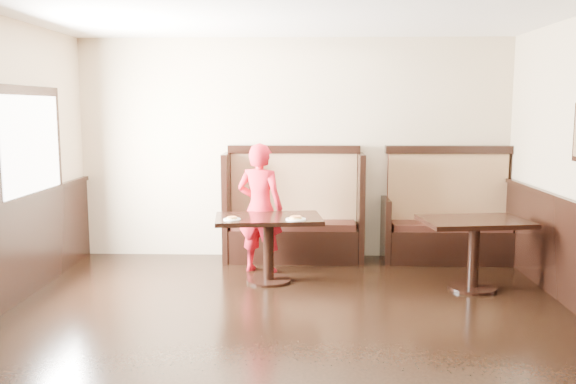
{
  "coord_description": "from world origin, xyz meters",
  "views": [
    {
      "loc": [
        0.16,
        -4.32,
        1.93
      ],
      "look_at": [
        -0.04,
        2.35,
        1.0
      ],
      "focal_mm": 38.0,
      "sensor_mm": 36.0,
      "label": 1
    }
  ],
  "objects_px": {
    "table_main": "(268,232)",
    "child": "(260,208)",
    "booth_main": "(294,219)",
    "table_neighbor": "(474,237)",
    "booth_neighbor": "(448,223)"
  },
  "relations": [
    {
      "from": "table_main",
      "to": "child",
      "type": "bearing_deg",
      "value": 99.63
    },
    {
      "from": "booth_main",
      "to": "table_main",
      "type": "xyz_separation_m",
      "value": [
        -0.26,
        -1.02,
        0.04
      ]
    },
    {
      "from": "booth_main",
      "to": "table_neighbor",
      "type": "height_order",
      "value": "booth_main"
    },
    {
      "from": "booth_main",
      "to": "table_main",
      "type": "height_order",
      "value": "booth_main"
    },
    {
      "from": "table_main",
      "to": "booth_main",
      "type": "bearing_deg",
      "value": 69.31
    },
    {
      "from": "table_neighbor",
      "to": "child",
      "type": "bearing_deg",
      "value": 156.51
    },
    {
      "from": "booth_main",
      "to": "table_neighbor",
      "type": "relative_size",
      "value": 1.48
    },
    {
      "from": "table_main",
      "to": "table_neighbor",
      "type": "height_order",
      "value": "table_neighbor"
    },
    {
      "from": "booth_main",
      "to": "booth_neighbor",
      "type": "distance_m",
      "value": 1.95
    },
    {
      "from": "table_main",
      "to": "booth_neighbor",
      "type": "bearing_deg",
      "value": 18.23
    },
    {
      "from": "booth_neighbor",
      "to": "child",
      "type": "xyz_separation_m",
      "value": [
        -2.33,
        -0.6,
        0.28
      ]
    },
    {
      "from": "table_main",
      "to": "table_neighbor",
      "type": "bearing_deg",
      "value": -12.18
    },
    {
      "from": "table_neighbor",
      "to": "child",
      "type": "distance_m",
      "value": 2.42
    },
    {
      "from": "booth_main",
      "to": "table_neighbor",
      "type": "bearing_deg",
      "value": -32.5
    },
    {
      "from": "booth_main",
      "to": "table_main",
      "type": "bearing_deg",
      "value": -104.05
    }
  ]
}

